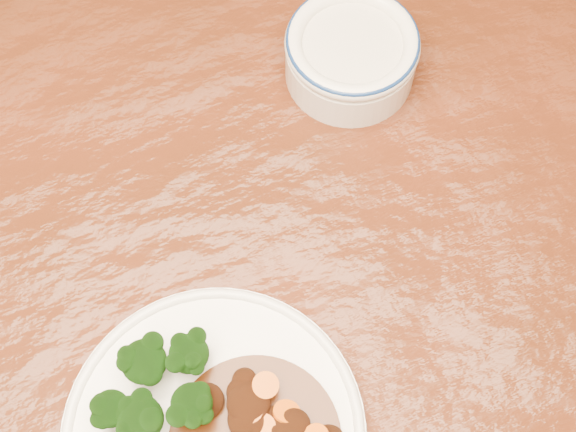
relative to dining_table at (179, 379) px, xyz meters
name	(u,v)px	position (x,y,z in m)	size (l,w,h in m)	color
dining_table	(179,379)	(0.00, 0.00, 0.00)	(1.57, 1.02, 0.75)	#511F0E
broccoli_florets	(150,396)	(-0.02, -0.03, 0.12)	(0.12, 0.09, 0.04)	olive
dip_bowl	(351,54)	(0.28, 0.20, 0.11)	(0.13, 0.13, 0.06)	white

